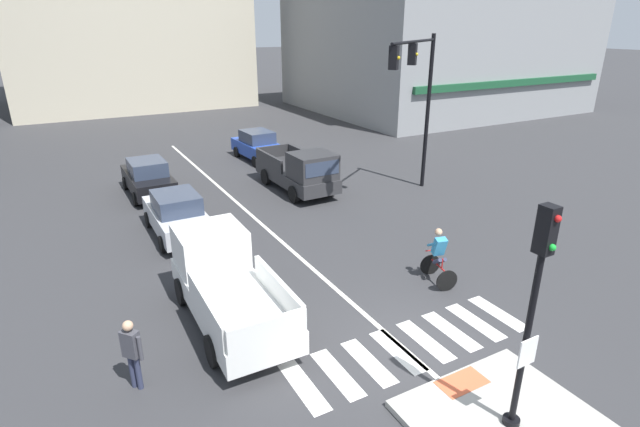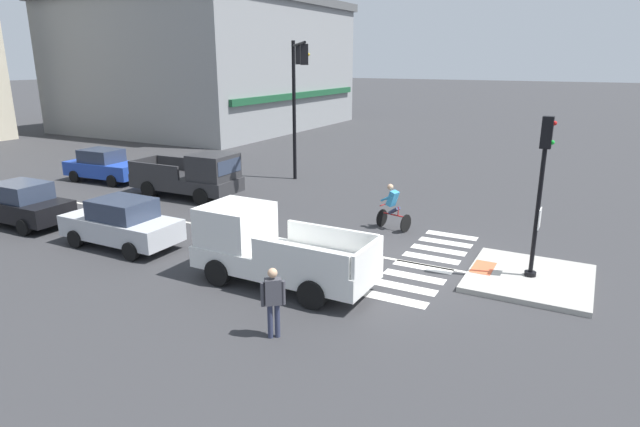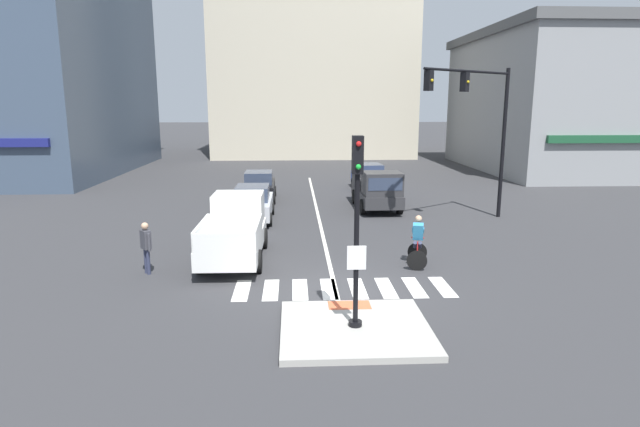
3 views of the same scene
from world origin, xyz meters
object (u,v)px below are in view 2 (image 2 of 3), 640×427
(car_black_westbound_distant, at_px, (21,204))
(car_blue_eastbound_distant, at_px, (104,166))
(signal_pole, at_px, (541,183))
(cyclist, at_px, (393,206))
(traffic_light_mast, at_px, (297,86))
(pickup_truck_charcoal_eastbound_far, at_px, (194,177))
(pickup_truck_white_westbound_near, at_px, (269,249))
(car_silver_westbound_far, at_px, (122,223))
(pedestrian_at_curb_left, at_px, (273,297))

(car_black_westbound_distant, distance_m, car_blue_eastbound_distant, 7.47)
(signal_pole, bearing_deg, cyclist, 62.44)
(signal_pole, height_order, traffic_light_mast, traffic_light_mast)
(pickup_truck_charcoal_eastbound_far, distance_m, pickup_truck_white_westbound_near, 10.30)
(traffic_light_mast, bearing_deg, pickup_truck_white_westbound_near, -153.82)
(car_black_westbound_distant, relative_size, cyclist, 2.45)
(car_blue_eastbound_distant, relative_size, pickup_truck_charcoal_eastbound_far, 0.82)
(signal_pole, relative_size, cyclist, 2.65)
(car_silver_westbound_far, xyz_separation_m, pickup_truck_charcoal_eastbound_far, (6.16, 2.20, 0.17))
(traffic_light_mast, xyz_separation_m, pickup_truck_charcoal_eastbound_far, (-4.08, 3.00, -3.84))
(signal_pole, distance_m, car_blue_eastbound_distant, 21.32)
(traffic_light_mast, distance_m, car_silver_westbound_far, 11.03)
(cyclist, xyz_separation_m, pedestrian_at_curb_left, (-8.76, -0.45, 0.11))
(pickup_truck_white_westbound_near, bearing_deg, pedestrian_at_curb_left, -145.29)
(cyclist, bearing_deg, car_black_westbound_distant, 115.68)
(pedestrian_at_curb_left, bearing_deg, car_black_westbound_distant, 78.06)
(traffic_light_mast, xyz_separation_m, car_black_westbound_distant, (-10.28, 6.04, -4.01))
(traffic_light_mast, height_order, car_blue_eastbound_distant, traffic_light_mast)
(pickup_truck_charcoal_eastbound_far, distance_m, pedestrian_at_curb_left, 13.36)
(car_silver_westbound_far, bearing_deg, car_blue_eastbound_distant, 52.02)
(car_black_westbound_distant, bearing_deg, signal_pole, -79.29)
(pedestrian_at_curb_left, bearing_deg, pickup_truck_charcoal_eastbound_far, 48.00)
(traffic_light_mast, bearing_deg, signal_pole, -120.86)
(pedestrian_at_curb_left, bearing_deg, cyclist, 2.93)
(traffic_light_mast, height_order, car_black_westbound_distant, traffic_light_mast)
(pickup_truck_charcoal_eastbound_far, bearing_deg, cyclist, -91.07)
(car_black_westbound_distant, distance_m, pedestrian_at_curb_left, 13.26)
(car_silver_westbound_far, xyz_separation_m, pickup_truck_white_westbound_near, (-0.17, -5.93, 0.17))
(car_blue_eastbound_distant, bearing_deg, traffic_light_mast, -69.01)
(pickup_truck_charcoal_eastbound_far, xyz_separation_m, cyclist, (-0.18, -9.48, -0.11))
(cyclist, bearing_deg, car_blue_eastbound_distant, 87.55)
(pickup_truck_charcoal_eastbound_far, bearing_deg, car_black_westbound_distant, 153.88)
(pickup_truck_white_westbound_near, distance_m, pedestrian_at_curb_left, 3.17)
(signal_pole, xyz_separation_m, cyclist, (2.68, 5.14, -1.97))
(cyclist, bearing_deg, traffic_light_mast, 56.67)
(car_black_westbound_distant, xyz_separation_m, pickup_truck_white_westbound_near, (-0.13, -11.16, 0.17))
(traffic_light_mast, relative_size, pickup_truck_white_westbound_near, 1.35)
(car_black_westbound_distant, bearing_deg, traffic_light_mast, -30.44)
(car_blue_eastbound_distant, bearing_deg, car_black_westbound_distant, -153.79)
(car_black_westbound_distant, distance_m, pickup_truck_white_westbound_near, 11.16)
(traffic_light_mast, height_order, pedestrian_at_curb_left, traffic_light_mast)
(car_blue_eastbound_distant, height_order, pickup_truck_white_westbound_near, pickup_truck_white_westbound_near)
(pickup_truck_charcoal_eastbound_far, xyz_separation_m, pickup_truck_white_westbound_near, (-6.33, -8.12, 0.00))
(car_silver_westbound_far, distance_m, pickup_truck_charcoal_eastbound_far, 6.54)
(car_blue_eastbound_distant, height_order, cyclist, cyclist)
(car_blue_eastbound_distant, bearing_deg, pickup_truck_charcoal_eastbound_far, -94.51)
(car_blue_eastbound_distant, distance_m, pedestrian_at_curb_left, 18.81)
(car_silver_westbound_far, relative_size, pedestrian_at_curb_left, 2.46)
(car_black_westbound_distant, bearing_deg, car_blue_eastbound_distant, 26.21)
(signal_pole, height_order, pickup_truck_charcoal_eastbound_far, signal_pole)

